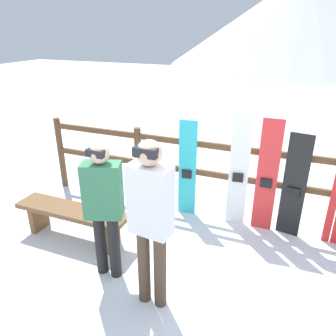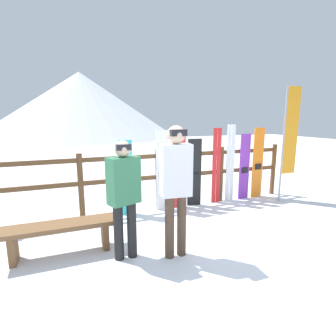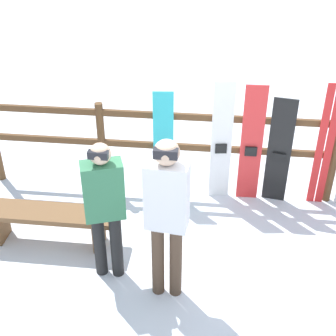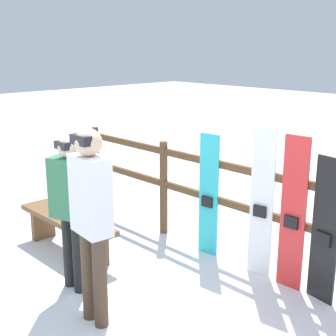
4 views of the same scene
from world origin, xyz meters
name	(u,v)px [view 3 (image 3 of 4)]	position (x,y,z in m)	size (l,w,h in m)	color
ground_plane	(208,282)	(0.00, 0.00, 0.00)	(40.00, 40.00, 0.00)	white
fence	(216,145)	(0.00, 1.65, 0.72)	(5.93, 0.10, 1.20)	brown
bench	(48,219)	(-1.80, 0.43, 0.33)	(1.52, 0.36, 0.44)	brown
person_white	(167,209)	(-0.40, -0.17, 1.02)	(0.40, 0.25, 1.72)	#4C3828
person_plaid_green	(105,203)	(-1.02, 0.03, 0.90)	(0.44, 0.33, 1.54)	black
snowboard_cyan	(164,145)	(-0.65, 1.59, 0.70)	(0.25, 0.07, 1.42)	#2DBFCC
snowboard_white	(222,142)	(0.07, 1.59, 0.79)	(0.26, 0.08, 1.58)	white
snowboard_red	(252,145)	(0.43, 1.59, 0.77)	(0.27, 0.06, 1.55)	red
snowboard_black_stripe	(279,152)	(0.78, 1.59, 0.70)	(0.29, 0.09, 1.40)	black
ski_pair_red	(325,147)	(1.30, 1.59, 0.80)	(0.19, 0.02, 1.61)	red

